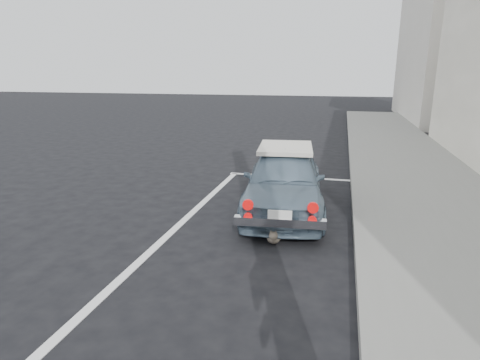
# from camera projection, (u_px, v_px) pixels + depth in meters

# --- Properties ---
(building_far) EXTENTS (3.50, 10.00, 8.00)m
(building_far) POSITION_uv_depth(u_px,v_px,m) (449.00, 37.00, 19.55)
(building_far) COLOR beige
(building_far) RESTS_ON ground
(pline_front) EXTENTS (3.00, 0.12, 0.01)m
(pline_front) POSITION_uv_depth(u_px,v_px,m) (293.00, 177.00, 9.34)
(pline_front) COLOR silver
(pline_front) RESTS_ON ground
(pline_side) EXTENTS (0.12, 7.00, 0.01)m
(pline_side) POSITION_uv_depth(u_px,v_px,m) (178.00, 225.00, 6.40)
(pline_side) COLOR silver
(pline_side) RESTS_ON ground
(retro_coupe) EXTENTS (1.67, 3.43, 1.12)m
(retro_coupe) POSITION_uv_depth(u_px,v_px,m) (284.00, 179.00, 6.98)
(retro_coupe) COLOR slate
(retro_coupe) RESTS_ON ground
(cat) EXTENTS (0.24, 0.47, 0.25)m
(cat) POSITION_uv_depth(u_px,v_px,m) (274.00, 236.00, 5.72)
(cat) COLOR #6C5C52
(cat) RESTS_ON ground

